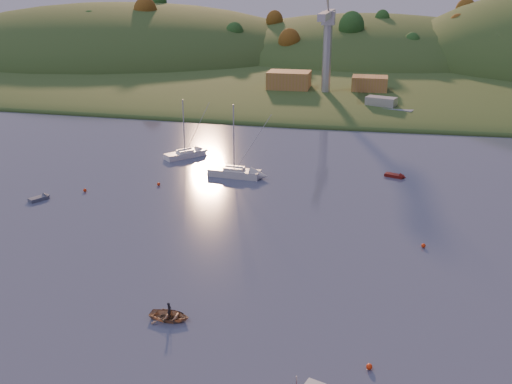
% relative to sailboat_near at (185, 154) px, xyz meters
% --- Properties ---
extents(far_shore, '(620.00, 220.00, 1.50)m').
position_rel_sailboat_near_xyz_m(far_shore, '(17.46, 165.12, -0.68)').
color(far_shore, '#314C1E').
rests_on(far_shore, ground).
extents(shore_slope, '(640.00, 150.00, 7.00)m').
position_rel_sailboat_near_xyz_m(shore_slope, '(17.46, 100.12, -0.68)').
color(shore_slope, '#314C1E').
rests_on(shore_slope, ground).
extents(hill_left, '(170.00, 140.00, 44.00)m').
position_rel_sailboat_near_xyz_m(hill_left, '(-72.54, 135.12, -0.68)').
color(hill_left, '#314C1E').
rests_on(hill_left, ground).
extents(hill_center, '(140.00, 120.00, 36.00)m').
position_rel_sailboat_near_xyz_m(hill_center, '(27.46, 145.12, -0.68)').
color(hill_center, '#314C1E').
rests_on(hill_center, ground).
extents(hillside_trees, '(280.00, 50.00, 32.00)m').
position_rel_sailboat_near_xyz_m(hillside_trees, '(17.46, 120.12, -0.68)').
color(hillside_trees, '#1D491A').
rests_on(hillside_trees, ground).
extents(wharf, '(42.00, 16.00, 2.40)m').
position_rel_sailboat_near_xyz_m(wharf, '(22.46, 57.12, 0.52)').
color(wharf, slate).
rests_on(wharf, ground).
extents(shed_west, '(11.00, 8.00, 4.80)m').
position_rel_sailboat_near_xyz_m(shed_west, '(9.46, 58.12, 4.12)').
color(shed_west, '#A87A38').
rests_on(shed_west, wharf).
extents(shed_east, '(9.00, 7.00, 4.00)m').
position_rel_sailboat_near_xyz_m(shed_east, '(30.46, 59.12, 3.72)').
color(shed_east, '#A87A38').
rests_on(shed_east, wharf).
extents(dock_crane, '(3.20, 28.00, 20.30)m').
position_rel_sailboat_near_xyz_m(dock_crane, '(19.46, 53.51, 16.49)').
color(dock_crane, '#B7B7BC').
rests_on(dock_crane, wharf).
extents(sailboat_near, '(6.57, 7.00, 10.26)m').
position_rel_sailboat_near_xyz_m(sailboat_near, '(0.00, 0.00, 0.00)').
color(sailboat_near, white).
rests_on(sailboat_near, ground).
extents(sailboat_far, '(8.59, 3.29, 11.64)m').
position_rel_sailboat_near_xyz_m(sailboat_far, '(11.11, -8.56, 0.07)').
color(sailboat_far, silver).
rests_on(sailboat_far, ground).
extents(canoe, '(3.82, 2.79, 0.77)m').
position_rel_sailboat_near_xyz_m(canoe, '(15.31, -49.78, -0.30)').
color(canoe, '#A57E5B').
rests_on(canoe, ground).
extents(paddler, '(0.37, 0.55, 1.48)m').
position_rel_sailboat_near_xyz_m(paddler, '(15.31, -49.78, 0.06)').
color(paddler, black).
rests_on(paddler, ground).
extents(red_tender, '(3.58, 2.24, 1.15)m').
position_rel_sailboat_near_xyz_m(red_tender, '(36.67, -3.78, -0.44)').
color(red_tender, '#5D110D').
rests_on(red_tender, ground).
extents(grey_dinghy, '(2.59, 3.35, 1.19)m').
position_rel_sailboat_near_xyz_m(grey_dinghy, '(-13.21, -24.08, -0.44)').
color(grey_dinghy, '#4F5768').
rests_on(grey_dinghy, ground).
extents(work_vessel, '(16.90, 10.31, 4.10)m').
position_rel_sailboat_near_xyz_m(work_vessel, '(33.59, 43.12, 0.78)').
color(work_vessel, slate).
rests_on(work_vessel, ground).
extents(buoy_0, '(0.50, 0.50, 0.50)m').
position_rel_sailboat_near_xyz_m(buoy_0, '(33.36, -53.30, -0.43)').
color(buoy_0, red).
rests_on(buoy_0, ground).
extents(buoy_1, '(0.50, 0.50, 0.50)m').
position_rel_sailboat_near_xyz_m(buoy_1, '(38.99, -29.29, -0.43)').
color(buoy_1, red).
rests_on(buoy_1, ground).
extents(buoy_2, '(0.50, 0.50, 0.50)m').
position_rel_sailboat_near_xyz_m(buoy_2, '(-8.75, -20.07, -0.43)').
color(buoy_2, red).
rests_on(buoy_2, ground).
extents(buoy_3, '(0.50, 0.50, 0.50)m').
position_rel_sailboat_near_xyz_m(buoy_3, '(0.91, -15.22, -0.43)').
color(buoy_3, red).
rests_on(buoy_3, ground).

